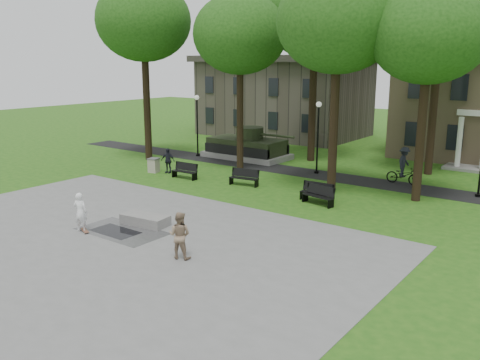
% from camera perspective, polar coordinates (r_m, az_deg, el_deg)
% --- Properties ---
extents(ground, '(120.00, 120.00, 0.00)m').
position_cam_1_polar(ground, '(24.64, -6.30, -4.03)').
color(ground, '#215313').
rests_on(ground, ground).
extents(plaza, '(22.00, 16.00, 0.02)m').
position_cam_1_polar(plaza, '(21.48, -15.51, -7.05)').
color(plaza, gray).
rests_on(plaza, ground).
extents(footpath, '(44.00, 2.60, 0.01)m').
position_cam_1_polar(footpath, '(34.08, 7.60, 0.78)').
color(footpath, black).
rests_on(footpath, ground).
extents(building_left, '(15.00, 10.00, 7.20)m').
position_cam_1_polar(building_left, '(51.51, 4.98, 9.07)').
color(building_left, '#4C443D').
rests_on(building_left, ground).
extents(tree_0, '(6.80, 6.80, 12.97)m').
position_cam_1_polar(tree_0, '(38.51, -10.79, 17.10)').
color(tree_0, black).
rests_on(tree_0, ground).
extents(tree_1, '(6.20, 6.20, 11.63)m').
position_cam_1_polar(tree_1, '(34.53, 0.01, 16.01)').
color(tree_1, black).
rests_on(tree_1, ground).
extents(tree_2, '(6.60, 6.60, 12.16)m').
position_cam_1_polar(tree_2, '(28.64, 10.96, 17.08)').
color(tree_2, black).
rests_on(tree_2, ground).
extents(tree_3, '(6.00, 6.00, 11.19)m').
position_cam_1_polar(tree_3, '(27.85, 20.47, 15.14)').
color(tree_3, black).
rests_on(tree_3, ground).
extents(tree_4, '(7.20, 7.20, 13.50)m').
position_cam_1_polar(tree_4, '(37.89, 8.46, 17.80)').
color(tree_4, black).
rests_on(tree_4, ground).
extents(tree_5, '(6.40, 6.40, 12.44)m').
position_cam_1_polar(tree_5, '(35.04, 21.64, 16.25)').
color(tree_5, black).
rests_on(tree_5, ground).
extents(lamp_left, '(0.36, 0.36, 4.73)m').
position_cam_1_polar(lamp_left, '(39.62, -4.83, 6.67)').
color(lamp_left, black).
rests_on(lamp_left, ground).
extents(lamp_mid, '(0.36, 0.36, 4.73)m').
position_cam_1_polar(lamp_mid, '(33.62, 8.74, 5.40)').
color(lamp_mid, black).
rests_on(lamp_mid, ground).
extents(tank_monument, '(7.45, 3.40, 2.40)m').
position_cam_1_polar(tank_monument, '(39.00, 0.80, 3.74)').
color(tank_monument, gray).
rests_on(tank_monument, ground).
extents(puddle, '(2.20, 1.20, 0.00)m').
position_cam_1_polar(puddle, '(22.92, -13.83, -5.63)').
color(puddle, black).
rests_on(puddle, plaza).
extents(concrete_block, '(2.31, 1.27, 0.45)m').
position_cam_1_polar(concrete_block, '(23.52, -10.59, -4.40)').
color(concrete_block, gray).
rests_on(concrete_block, plaza).
extents(skateboard, '(0.80, 0.49, 0.07)m').
position_cam_1_polar(skateboard, '(23.23, -17.04, -5.49)').
color(skateboard, brown).
rests_on(skateboard, plaza).
extents(skateboarder, '(0.74, 0.61, 1.74)m').
position_cam_1_polar(skateboarder, '(23.09, -17.48, -3.46)').
color(skateboarder, white).
rests_on(skateboarder, plaza).
extents(friend_watching, '(1.05, 0.92, 1.81)m').
position_cam_1_polar(friend_watching, '(19.22, -6.79, -6.17)').
color(friend_watching, '#947A60').
rests_on(friend_watching, plaza).
extents(pedestrian_walker, '(1.05, 0.65, 1.67)m').
position_cam_1_polar(pedestrian_walker, '(34.01, -8.11, 2.17)').
color(pedestrian_walker, '#20202A').
rests_on(pedestrian_walker, ground).
extents(cyclist, '(2.13, 1.21, 2.28)m').
position_cam_1_polar(cyclist, '(32.10, 17.90, 1.18)').
color(cyclist, black).
rests_on(cyclist, ground).
extents(park_bench_0, '(1.81, 0.56, 1.00)m').
position_cam_1_polar(park_bench_0, '(32.34, -6.16, 1.09)').
color(park_bench_0, black).
rests_on(park_bench_0, ground).
extents(park_bench_1, '(1.85, 0.80, 1.00)m').
position_cam_1_polar(park_bench_1, '(30.33, 0.53, 0.36)').
color(park_bench_1, black).
rests_on(park_bench_1, ground).
extents(park_bench_2, '(1.81, 0.56, 1.00)m').
position_cam_1_polar(park_bench_2, '(27.25, 8.68, -1.28)').
color(park_bench_2, black).
rests_on(park_bench_2, ground).
extents(park_bench_3, '(1.85, 0.85, 1.00)m').
position_cam_1_polar(park_bench_3, '(26.63, 8.83, -1.63)').
color(park_bench_3, black).
rests_on(park_bench_3, ground).
extents(trash_bin, '(0.80, 0.80, 0.96)m').
position_cam_1_polar(trash_bin, '(34.42, -9.66, 1.65)').
color(trash_bin, '#B7A897').
rests_on(trash_bin, ground).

